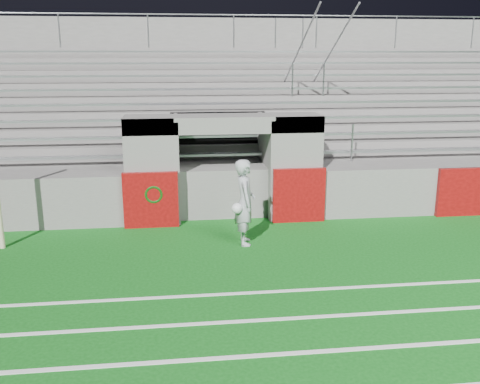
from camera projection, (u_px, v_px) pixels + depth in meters
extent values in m
plane|color=#0E5514|center=(241.00, 271.00, 10.26)|extent=(90.00, 90.00, 0.00)
cube|color=white|center=(268.00, 355.00, 7.38)|extent=(28.00, 0.09, 0.01)
cube|color=white|center=(257.00, 320.00, 8.34)|extent=(28.00, 0.09, 0.01)
cube|color=white|center=(248.00, 293.00, 9.30)|extent=(28.00, 0.09, 0.01)
cube|color=slate|center=(151.00, 169.00, 13.09)|extent=(1.20, 1.00, 2.60)
cube|color=slate|center=(295.00, 166.00, 13.51)|extent=(1.20, 1.00, 2.60)
cube|color=black|center=(218.00, 157.00, 14.95)|extent=(2.60, 0.20, 2.50)
cube|color=slate|center=(177.00, 166.00, 13.76)|extent=(0.10, 2.20, 2.50)
cube|color=slate|center=(265.00, 164.00, 14.03)|extent=(0.10, 2.20, 2.50)
cube|color=slate|center=(223.00, 123.00, 13.03)|extent=(4.80, 1.00, 0.40)
cube|color=slate|center=(213.00, 148.00, 17.04)|extent=(26.00, 8.00, 0.20)
cube|color=slate|center=(213.00, 167.00, 17.20)|extent=(26.00, 8.00, 1.05)
cube|color=#640809|center=(151.00, 200.00, 12.71)|extent=(1.30, 0.15, 1.35)
cube|color=#640809|center=(299.00, 195.00, 13.14)|extent=(1.30, 0.15, 1.35)
cube|color=#640809|center=(478.00, 191.00, 13.70)|extent=(2.20, 0.15, 1.25)
cube|color=#96989E|center=(220.00, 154.00, 14.15)|extent=(23.00, 0.28, 0.06)
cube|color=slate|center=(218.00, 150.00, 14.97)|extent=(24.00, 0.75, 0.38)
cube|color=#96989E|center=(218.00, 136.00, 14.77)|extent=(23.00, 0.28, 0.06)
cube|color=slate|center=(216.00, 139.00, 15.65)|extent=(24.00, 0.75, 0.76)
cube|color=#96989E|center=(216.00, 119.00, 15.40)|extent=(23.00, 0.28, 0.06)
cube|color=slate|center=(214.00, 129.00, 16.32)|extent=(24.00, 0.75, 1.14)
cube|color=#96989E|center=(214.00, 103.00, 16.03)|extent=(23.00, 0.28, 0.06)
cube|color=slate|center=(212.00, 120.00, 16.99)|extent=(24.00, 0.75, 1.52)
cube|color=#96989E|center=(212.00, 89.00, 16.65)|extent=(23.00, 0.28, 0.06)
cube|color=slate|center=(210.00, 112.00, 17.67)|extent=(24.00, 0.75, 1.90)
cube|color=#96989E|center=(210.00, 76.00, 17.28)|extent=(23.00, 0.28, 0.06)
cube|color=slate|center=(209.00, 104.00, 18.34)|extent=(24.00, 0.75, 2.28)
cube|color=#96989E|center=(208.00, 63.00, 17.90)|extent=(23.00, 0.28, 0.06)
cube|color=slate|center=(207.00, 97.00, 19.01)|extent=(24.00, 0.75, 2.66)
cube|color=#96989E|center=(207.00, 52.00, 18.53)|extent=(23.00, 0.28, 0.06)
cube|color=slate|center=(206.00, 93.00, 19.65)|extent=(26.00, 0.60, 5.29)
cylinder|color=#A5A8AD|center=(315.00, 144.00, 14.11)|extent=(0.05, 0.05, 1.00)
cylinder|color=#A5A8AD|center=(292.00, 80.00, 16.61)|extent=(0.05, 0.05, 1.00)
cylinder|color=#A5A8AD|center=(275.00, 33.00, 19.12)|extent=(0.05, 0.05, 1.00)
cylinder|color=#A5A8AD|center=(293.00, 63.00, 16.49)|extent=(0.05, 6.02, 3.08)
cylinder|color=#A5A8AD|center=(352.00, 143.00, 14.23)|extent=(0.05, 0.05, 1.00)
cylinder|color=#A5A8AD|center=(324.00, 80.00, 16.73)|extent=(0.05, 0.05, 1.00)
cylinder|color=#A5A8AD|center=(303.00, 33.00, 19.24)|extent=(0.05, 0.05, 1.00)
cylinder|color=#A5A8AD|center=(324.00, 63.00, 16.61)|extent=(0.05, 6.02, 3.08)
cylinder|color=#A5A8AD|center=(59.00, 30.00, 18.22)|extent=(0.05, 0.05, 1.10)
cylinder|color=#A5A8AD|center=(148.00, 31.00, 18.57)|extent=(0.05, 0.05, 1.10)
cylinder|color=#A5A8AD|center=(234.00, 31.00, 18.93)|extent=(0.05, 0.05, 1.10)
cylinder|color=#A5A8AD|center=(316.00, 31.00, 19.28)|extent=(0.05, 0.05, 1.10)
cylinder|color=#A5A8AD|center=(396.00, 32.00, 19.64)|extent=(0.05, 0.05, 1.10)
cylinder|color=#A5A8AD|center=(472.00, 32.00, 19.99)|extent=(0.05, 0.05, 1.10)
cylinder|color=#A5A8AD|center=(205.00, 14.00, 18.67)|extent=(24.00, 0.05, 0.05)
imported|color=#A7ABB1|center=(245.00, 202.00, 11.53)|extent=(0.46, 0.69, 1.88)
sphere|color=white|center=(237.00, 208.00, 11.36)|extent=(0.23, 0.23, 0.23)
torus|color=#0C3E0D|center=(154.00, 197.00, 12.71)|extent=(0.56, 0.10, 0.56)
torus|color=#0D3D0C|center=(154.00, 194.00, 12.64)|extent=(0.45, 0.09, 0.45)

